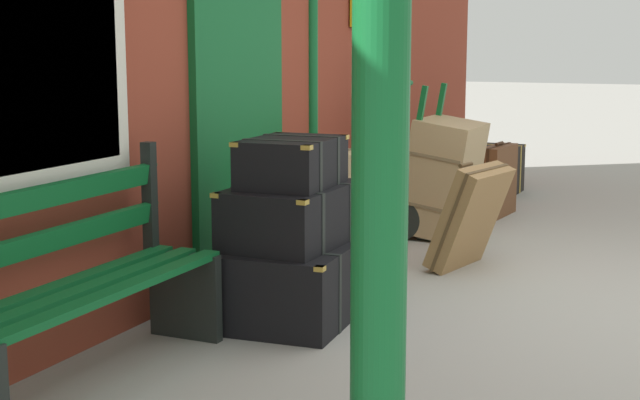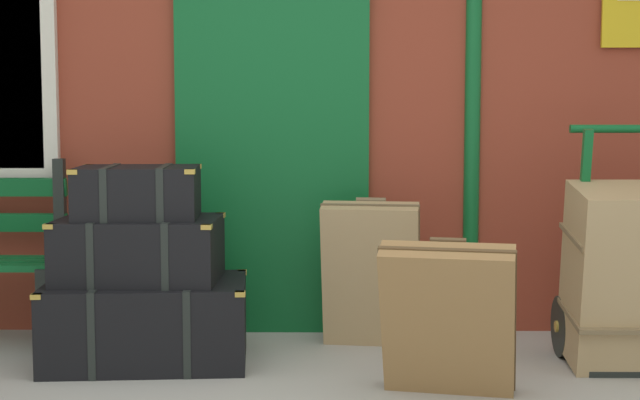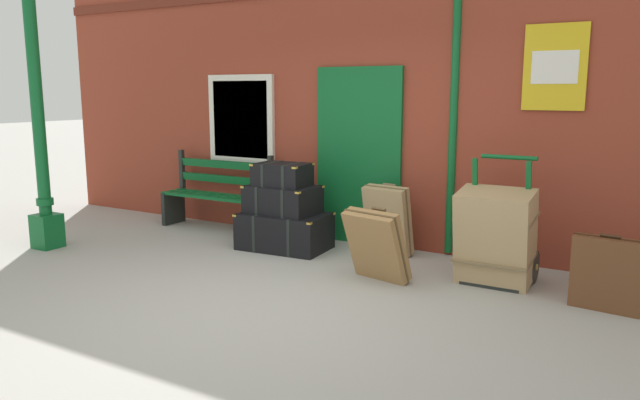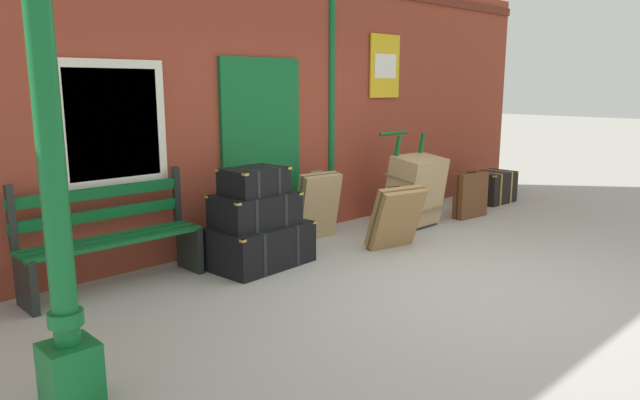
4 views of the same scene
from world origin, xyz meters
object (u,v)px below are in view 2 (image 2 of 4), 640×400
Objects in this scene: steamer_trunk_middle at (139,249)px; suitcase_brown at (371,274)px; steamer_trunk_top at (138,192)px; large_brown_trunk at (640,276)px; porters_trolley at (628,308)px; steamer_trunk_base at (147,322)px; suitcase_tan at (448,320)px.

suitcase_brown is at bearing 15.72° from steamer_trunk_middle.
suitcase_brown is at bearing 15.66° from steamer_trunk_top.
porters_trolley is at bearing 90.00° from large_brown_trunk.
steamer_trunk_base is 0.37m from steamer_trunk_middle.
suitcase_brown is (-1.31, 0.28, 0.12)m from porters_trolley.
steamer_trunk_middle is 0.68× the size of porters_trolley.
large_brown_trunk reaches higher than suitcase_tan.
suitcase_tan is (1.49, -0.60, -0.51)m from steamer_trunk_top.
steamer_trunk_middle reaches higher than suitcase_tan.
steamer_trunk_top is 2.53m from large_brown_trunk.
large_brown_trunk is 1.38m from suitcase_brown.
large_brown_trunk is 1.30× the size of suitcase_tan.
steamer_trunk_base is 2.47m from large_brown_trunk.
suitcase_brown reaches higher than steamer_trunk_middle.
porters_trolley is 1.67× the size of suitcase_tan.
suitcase_tan is 0.89× the size of suitcase_brown.
steamer_trunk_middle is at bearing -20.09° from steamer_trunk_top.
steamer_trunk_middle is at bearing 152.22° from steamer_trunk_base.
large_brown_trunk is at bearing -2.70° from steamer_trunk_middle.
large_brown_trunk is (2.50, -0.12, -0.40)m from steamer_trunk_top.
suitcase_brown is (1.15, 0.35, 0.19)m from steamer_trunk_base.
suitcase_brown is (-0.30, 0.94, 0.04)m from suitcase_tan.
steamer_trunk_top is at bearing 177.29° from large_brown_trunk.
suitcase_tan is at bearing -154.24° from large_brown_trunk.
suitcase_brown reaches higher than suitcase_tan.
steamer_trunk_middle is (-0.03, 0.02, 0.37)m from steamer_trunk_base.
suitcase_brown reaches higher than steamer_trunk_base.
steamer_trunk_middle is 2.51m from porters_trolley.
suitcase_brown is (1.19, 0.33, -0.47)m from steamer_trunk_top.
suitcase_brown is at bearing 17.00° from steamer_trunk_base.
steamer_trunk_base is 1.29× the size of steamer_trunk_middle.
steamer_trunk_base is 0.66m from steamer_trunk_top.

